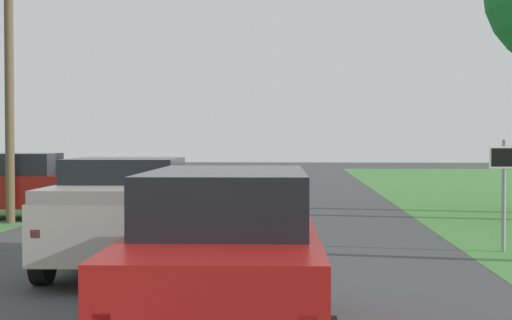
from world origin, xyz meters
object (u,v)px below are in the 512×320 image
at_px(traffic_light, 70,7).
at_px(crossing_suv_far, 16,185).
at_px(keep_moving_sign, 504,180).
at_px(red_suv_near, 227,255).
at_px(pickup_truck_lead, 127,212).

bearing_deg(traffic_light, crossing_suv_far, 149.46).
distance_m(traffic_light, keep_moving_sign, 11.84).
relative_size(traffic_light, crossing_suv_far, 2.06).
bearing_deg(red_suv_near, crossing_suv_far, 118.59).
distance_m(red_suv_near, pickup_truck_lead, 5.35).
bearing_deg(crossing_suv_far, keep_moving_sign, -25.55).
xyz_separation_m(pickup_truck_lead, traffic_light, (-3.05, 7.03, 4.72)).
bearing_deg(pickup_truck_lead, crossing_suv_far, 121.23).
bearing_deg(crossing_suv_far, pickup_truck_lead, -58.77).
height_order(red_suv_near, traffic_light, traffic_light).
bearing_deg(traffic_light, pickup_truck_lead, -66.55).
xyz_separation_m(red_suv_near, pickup_truck_lead, (-2.16, 4.89, -0.02)).
relative_size(traffic_light, keep_moving_sign, 3.95).
distance_m(pickup_truck_lead, crossing_suv_far, 9.53).
bearing_deg(pickup_truck_lead, traffic_light, 113.45).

